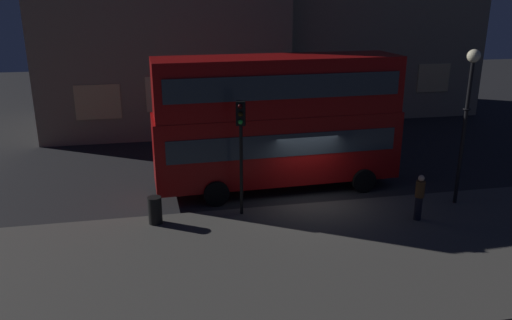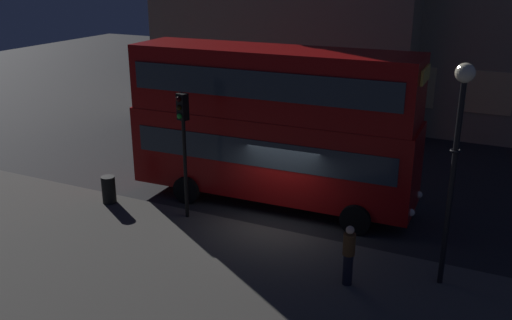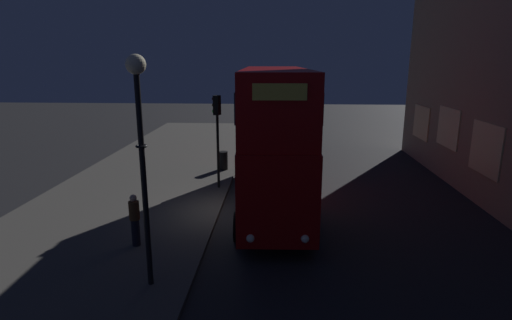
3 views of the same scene
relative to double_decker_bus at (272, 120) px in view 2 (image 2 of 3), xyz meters
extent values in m
plane|color=#232326|center=(0.94, -1.60, -3.05)|extent=(80.00, 80.00, 0.00)
cube|color=#4C4944|center=(0.94, -6.09, -2.99)|extent=(44.00, 8.03, 0.12)
cube|color=#F2D18C|center=(-7.79, 8.35, -0.72)|extent=(2.37, 0.06, 1.86)
cube|color=#F9E09E|center=(-4.08, 8.35, -0.42)|extent=(2.37, 0.06, 1.90)
cube|color=#F9E09E|center=(-0.38, 8.35, -0.67)|extent=(2.37, 0.06, 2.05)
cube|color=#F2D18C|center=(2.65, 10.62, -0.59)|extent=(2.22, 0.06, 1.96)
cube|color=#F2D18C|center=(6.11, 10.62, -0.57)|extent=(2.22, 0.06, 1.97)
cube|color=#9E0C0C|center=(0.00, 0.00, -1.17)|extent=(10.02, 2.75, 2.77)
cube|color=#9E0C0C|center=(0.00, 0.00, 1.33)|extent=(9.82, 2.69, 2.22)
cube|color=#2D3842|center=(0.00, 0.00, -0.83)|extent=(9.23, 2.78, 0.90)
cube|color=#2D3842|center=(0.00, 0.00, 1.44)|extent=(9.23, 2.78, 0.90)
cube|color=#F2D84C|center=(4.92, 0.17, 1.94)|extent=(0.13, 1.44, 0.44)
sphere|color=white|center=(4.96, 0.95, -2.21)|extent=(0.24, 0.24, 0.24)
sphere|color=white|center=(5.01, -0.61, -2.21)|extent=(0.24, 0.24, 0.24)
cylinder|color=black|center=(3.33, 1.37, -2.56)|extent=(1.00, 0.27, 0.99)
cylinder|color=black|center=(3.42, -1.13, -2.56)|extent=(1.00, 0.27, 0.99)
cylinder|color=black|center=(-2.78, 1.15, -2.56)|extent=(1.00, 0.27, 0.99)
cylinder|color=black|center=(-2.69, -1.35, -2.56)|extent=(1.00, 0.27, 0.99)
cylinder|color=black|center=(-1.92, -2.53, -1.27)|extent=(0.12, 0.12, 3.34)
cube|color=black|center=(-1.92, -2.53, 0.83)|extent=(0.37, 0.33, 0.85)
sphere|color=black|center=(-1.96, -2.68, 1.10)|extent=(0.17, 0.17, 0.17)
sphere|color=black|center=(-1.96, -2.68, 0.83)|extent=(0.17, 0.17, 0.17)
sphere|color=green|center=(-1.96, -2.68, 0.56)|extent=(0.17, 0.17, 0.17)
cylinder|color=black|center=(6.33, -3.13, -0.25)|extent=(0.14, 0.14, 5.38)
torus|color=black|center=(6.33, -3.13, 0.74)|extent=(0.28, 0.28, 0.06)
sphere|color=#F9EFC6|center=(6.33, -3.13, 2.65)|extent=(0.47, 0.47, 0.47)
cylinder|color=black|center=(4.14, -4.27, -2.50)|extent=(0.26, 0.26, 0.87)
cylinder|color=#513319|center=(4.14, -4.27, -1.77)|extent=(0.32, 0.32, 0.59)
sphere|color=beige|center=(4.14, -4.27, -1.37)|extent=(0.22, 0.22, 0.22)
cylinder|color=black|center=(-5.02, -2.73, -2.45)|extent=(0.48, 0.48, 0.98)
camera|label=1|loc=(-4.77, -19.33, 4.69)|focal=35.50mm
camera|label=2|loc=(7.64, -17.05, 5.07)|focal=39.72mm
camera|label=3|loc=(15.64, 0.14, 2.76)|focal=28.33mm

